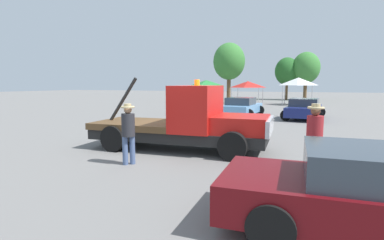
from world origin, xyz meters
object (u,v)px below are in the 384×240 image
at_px(parked_car_navy, 304,109).
at_px(tree_right, 306,68).
at_px(canopy_tent_red, 248,84).
at_px(canopy_tent_white, 298,82).
at_px(tree_center, 287,71).
at_px(canopy_tent_green, 206,83).
at_px(person_near_truck, 315,134).
at_px(tree_left, 229,62).
at_px(person_at_hood, 128,129).
at_px(parked_car_cream, 193,105).
at_px(tow_truck, 189,123).
at_px(parked_car_skyblue, 241,107).

distance_m(parked_car_navy, tree_right, 24.54).
distance_m(canopy_tent_red, canopy_tent_white, 5.50).
bearing_deg(tree_center, canopy_tent_green, -131.10).
distance_m(person_near_truck, tree_left, 37.26).
relative_size(person_at_hood, tree_center, 0.29).
bearing_deg(tree_center, person_at_hood, -91.69).
bearing_deg(tree_left, parked_car_cream, -82.23).
relative_size(tow_truck, person_near_truck, 3.50).
distance_m(tow_truck, canopy_tent_green, 27.17).
relative_size(tree_center, tree_right, 0.90).
bearing_deg(parked_car_skyblue, tree_left, 20.43).
distance_m(parked_car_cream, parked_car_navy, 8.17).
distance_m(tree_center, tree_right, 2.57).
height_order(person_at_hood, tree_center, tree_center).
bearing_deg(canopy_tent_white, person_near_truck, -86.45).
bearing_deg(canopy_tent_green, tree_center, 48.90).
distance_m(person_at_hood, canopy_tent_green, 29.20).
height_order(person_near_truck, tree_right, tree_right).
bearing_deg(person_near_truck, canopy_tent_green, -83.66).
bearing_deg(tow_truck, parked_car_skyblue, 90.09).
distance_m(canopy_tent_green, canopy_tent_red, 5.31).
distance_m(parked_car_navy, canopy_tent_white, 13.83).
distance_m(tow_truck, canopy_tent_red, 25.44).
relative_size(tow_truck, tree_left, 0.77).
bearing_deg(person_near_truck, parked_car_skyblue, -87.93).
height_order(canopy_tent_red, tree_left, tree_left).
relative_size(parked_car_navy, canopy_tent_green, 1.33).
bearing_deg(person_near_truck, tow_truck, -39.71).
height_order(tow_truck, parked_car_skyblue, tow_truck).
bearing_deg(canopy_tent_white, tree_center, 100.94).
bearing_deg(tow_truck, canopy_tent_green, 104.51).
bearing_deg(person_near_truck, tree_left, -89.71).
distance_m(parked_car_navy, canopy_tent_red, 15.34).
xyz_separation_m(person_at_hood, canopy_tent_green, (-7.57, 28.17, 1.34)).
bearing_deg(parked_car_skyblue, canopy_tent_red, 13.00).
bearing_deg(person_at_hood, tree_right, -49.98).
bearing_deg(tree_right, tow_truck, -94.49).
bearing_deg(parked_car_cream, tree_right, -26.66).
bearing_deg(person_at_hood, canopy_tent_red, -39.73).
bearing_deg(parked_car_navy, tree_center, 11.03).
bearing_deg(parked_car_skyblue, canopy_tent_green, 31.09).
xyz_separation_m(person_near_truck, canopy_tent_red, (-7.14, 26.80, 1.15)).
height_order(tow_truck, canopy_tent_green, canopy_tent_green).
xyz_separation_m(canopy_tent_green, canopy_tent_red, (5.28, -0.58, -0.14)).
distance_m(parked_car_cream, canopy_tent_green, 14.23).
relative_size(parked_car_skyblue, canopy_tent_green, 1.33).
relative_size(person_at_hood, parked_car_cream, 0.35).
bearing_deg(person_at_hood, parked_car_skyblue, -45.04).
bearing_deg(tree_center, parked_car_skyblue, -92.33).
relative_size(person_at_hood, canopy_tent_red, 0.56).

